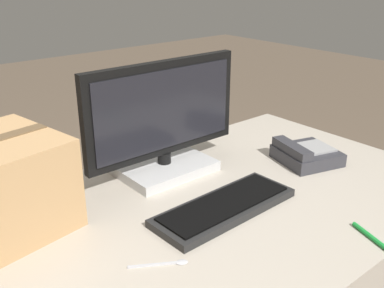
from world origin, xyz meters
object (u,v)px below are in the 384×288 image
keyboard (225,207)px  monitor (164,126)px  desk_phone (305,154)px  spoon (166,264)px  pen_marker (370,236)px

keyboard → monitor: bearing=83.9°
desk_phone → spoon: bearing=-152.0°
monitor → pen_marker: bearing=-75.7°
monitor → pen_marker: (0.16, -0.64, -0.15)m
monitor → desk_phone: monitor is taller
keyboard → spoon: (-0.27, -0.09, -0.01)m
monitor → pen_marker: size_ratio=4.65×
desk_phone → spoon: size_ratio=1.82×
desk_phone → keyboard: bearing=-156.0°
monitor → spoon: 0.52m
spoon → pen_marker: size_ratio=1.05×
keyboard → desk_phone: size_ratio=1.89×
spoon → pen_marker: (0.46, -0.24, 0.00)m
monitor → keyboard: monitor is taller
desk_phone → spoon: desk_phone is taller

